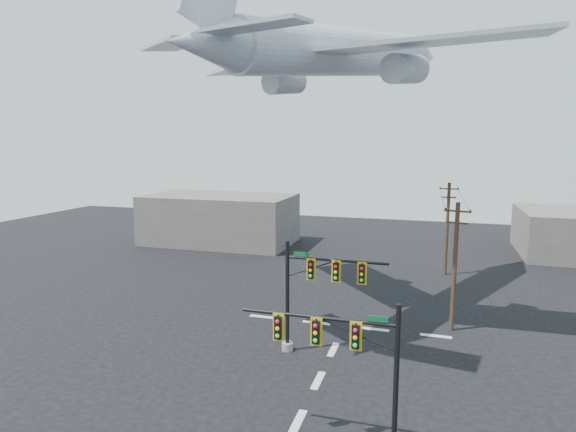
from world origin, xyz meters
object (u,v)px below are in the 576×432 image
(signal_mast_near, at_px, (355,364))
(utility_pole_a, at_px, (455,265))
(signal_mast_far, at_px, (311,292))
(utility_pole_b, at_px, (447,227))
(airliner, at_px, (342,53))

(signal_mast_near, xyz_separation_m, utility_pole_a, (4.33, 14.31, 0.95))
(utility_pole_a, bearing_deg, signal_mast_near, -91.00)
(signal_mast_near, xyz_separation_m, signal_mast_far, (-3.84, 8.03, 0.24))
(signal_mast_far, relative_size, utility_pole_a, 0.78)
(utility_pole_a, relative_size, utility_pole_b, 0.99)
(airliner, bearing_deg, signal_mast_near, -142.72)
(utility_pole_b, bearing_deg, signal_mast_far, -113.44)
(utility_pole_b, bearing_deg, signal_mast_near, -100.54)
(utility_pole_a, bearing_deg, utility_pole_b, 106.48)
(utility_pole_a, xyz_separation_m, utility_pole_b, (-0.16, 14.40, 0.07))
(utility_pole_b, bearing_deg, airliner, -126.10)
(signal_mast_far, bearing_deg, utility_pole_b, 68.83)
(signal_mast_far, distance_m, utility_pole_a, 10.33)
(utility_pole_a, distance_m, airliner, 16.61)
(signal_mast_far, bearing_deg, utility_pole_a, 37.56)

